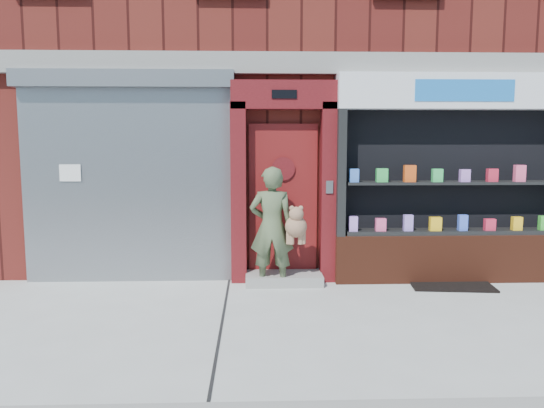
{
  "coord_description": "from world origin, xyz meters",
  "views": [
    {
      "loc": [
        -1.18,
        -5.77,
        2.08
      ],
      "look_at": [
        -0.95,
        1.0,
        1.25
      ],
      "focal_mm": 35.0,
      "sensor_mm": 36.0,
      "label": 1
    }
  ],
  "objects": [
    {
      "name": "ground",
      "position": [
        0.0,
        0.0,
        0.0
      ],
      "size": [
        80.0,
        80.0,
        0.0
      ],
      "primitive_type": "plane",
      "color": "#9E9E99",
      "rests_on": "ground"
    },
    {
      "name": "building",
      "position": [
        -0.0,
        5.99,
        4.0
      ],
      "size": [
        12.0,
        8.16,
        8.0
      ],
      "color": "#4E1511",
      "rests_on": "ground"
    },
    {
      "name": "shutter_bay",
      "position": [
        -3.0,
        1.93,
        1.72
      ],
      "size": [
        3.1,
        0.3,
        3.04
      ],
      "color": "gray",
      "rests_on": "ground"
    },
    {
      "name": "red_door_bay",
      "position": [
        -0.75,
        1.86,
        1.46
      ],
      "size": [
        1.52,
        0.58,
        2.9
      ],
      "color": "#490C10",
      "rests_on": "ground"
    },
    {
      "name": "pharmacy_bay",
      "position": [
        1.75,
        1.81,
        1.37
      ],
      "size": [
        3.5,
        0.41,
        3.0
      ],
      "color": "#522113",
      "rests_on": "ground"
    },
    {
      "name": "woman",
      "position": [
        -0.9,
        1.54,
        0.86
      ],
      "size": [
        0.81,
        0.47,
        1.7
      ],
      "color": "#4B593B",
      "rests_on": "ground"
    },
    {
      "name": "doormat",
      "position": [
        1.64,
        1.55,
        0.01
      ],
      "size": [
        1.21,
        0.91,
        0.03
      ],
      "primitive_type": "cube",
      "rotation": [
        0.0,
        0.0,
        -0.11
      ],
      "color": "black",
      "rests_on": "ground"
    }
  ]
}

